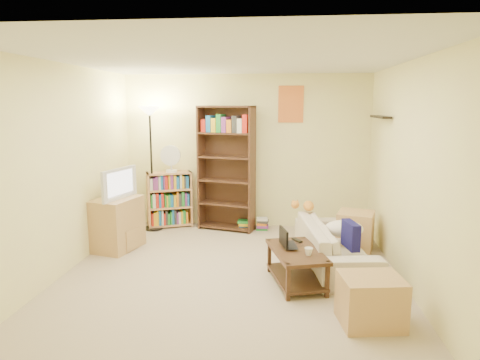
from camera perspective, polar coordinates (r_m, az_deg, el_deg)
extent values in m
plane|color=tan|center=(5.19, -1.38, -12.84)|extent=(4.50, 4.50, 0.00)
cube|color=beige|center=(7.06, 0.80, 3.81)|extent=(4.00, 0.04, 2.50)
cube|color=beige|center=(2.68, -7.40, -6.77)|extent=(4.00, 0.04, 2.50)
cube|color=beige|center=(5.46, -22.77, 1.17)|extent=(0.04, 4.50, 2.50)
cube|color=beige|center=(5.01, 21.91, 0.49)|extent=(0.04, 4.50, 2.50)
cube|color=silver|center=(4.80, -1.51, 15.80)|extent=(4.00, 4.50, 0.04)
cube|color=red|center=(6.98, 6.80, 10.00)|extent=(0.40, 0.02, 0.58)
cube|color=black|center=(6.19, 18.21, 8.00)|extent=(0.12, 0.80, 0.03)
imported|color=beige|center=(5.63, 12.43, -8.34)|extent=(2.00, 1.19, 0.53)
cube|color=#13124E|center=(5.22, 14.54, -7.12)|extent=(0.18, 0.36, 0.31)
ellipsoid|color=white|center=(5.65, 13.69, -6.32)|extent=(0.49, 0.35, 0.21)
ellipsoid|color=orange|center=(6.15, 9.13, -3.43)|extent=(0.35, 0.19, 0.14)
sphere|color=orange|center=(6.11, 7.37, -3.29)|extent=(0.11, 0.11, 0.11)
cube|color=#47291B|center=(4.93, 7.55, -9.44)|extent=(0.73, 1.01, 0.04)
cube|color=#47291B|center=(5.03, 7.47, -12.68)|extent=(0.70, 0.96, 0.03)
cube|color=#47291B|center=(4.58, 6.42, -13.41)|extent=(0.04, 0.04, 0.40)
cube|color=#47291B|center=(4.71, 11.56, -12.86)|extent=(0.04, 0.04, 0.40)
cube|color=#47291B|center=(5.29, 3.93, -10.05)|extent=(0.04, 0.04, 0.40)
cube|color=#47291B|center=(5.41, 8.41, -9.70)|extent=(0.04, 0.04, 0.40)
imported|color=black|center=(5.01, 7.27, -8.68)|extent=(0.39, 0.31, 0.03)
cube|color=white|center=(4.94, 5.84, -7.60)|extent=(0.09, 0.29, 0.20)
imported|color=white|center=(4.76, 9.14, -9.40)|extent=(0.10, 0.10, 0.09)
cube|color=black|center=(5.22, 7.61, -7.96)|extent=(0.13, 0.16, 0.02)
cube|color=tan|center=(6.28, -16.07, -5.62)|extent=(0.64, 0.78, 0.73)
imported|color=black|center=(6.15, -16.33, -0.42)|extent=(0.79, 0.46, 0.43)
cube|color=#43271A|center=(6.84, -1.85, 1.49)|extent=(0.95, 0.51, 2.00)
cube|color=tan|center=(7.19, -9.38, -2.58)|extent=(0.77, 0.55, 0.92)
cylinder|color=white|center=(7.07, -9.13, 1.19)|extent=(0.18, 0.18, 0.04)
cylinder|color=white|center=(7.05, -9.15, 2.00)|extent=(0.02, 0.02, 0.18)
cylinder|color=white|center=(7.00, -9.25, 3.26)|extent=(0.33, 0.06, 0.33)
cylinder|color=black|center=(7.20, -11.42, -6.31)|extent=(0.29, 0.29, 0.03)
cylinder|color=black|center=(6.99, -11.68, 0.95)|extent=(0.03, 0.03, 1.87)
cone|color=beige|center=(6.91, -11.97, 8.98)|extent=(0.34, 0.34, 0.15)
cube|color=tan|center=(6.25, 15.11, -6.56)|extent=(0.59, 0.59, 0.54)
cube|color=tan|center=(4.28, 17.03, -15.12)|extent=(0.62, 0.54, 0.46)
cube|color=red|center=(6.97, 0.49, -6.06)|extent=(0.20, 0.15, 0.17)
cube|color=#1966B2|center=(6.99, 2.99, -5.86)|extent=(0.20, 0.15, 0.20)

